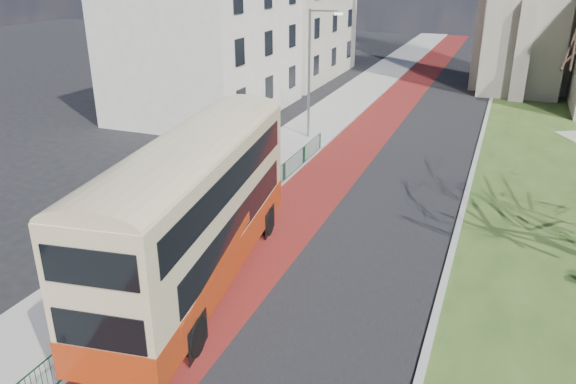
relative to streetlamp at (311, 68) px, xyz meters
The scene contains 11 objects.
ground 19.08m from the streetlamp, 76.42° to the right, with size 160.00×160.00×0.00m, color black.
road_carriageway 7.70m from the streetlamp, 18.88° to the left, with size 9.00×120.00×0.01m, color black.
bus_lane 5.91m from the streetlamp, 32.43° to the left, with size 3.40×120.00×0.01m, color #591414.
pavement_west 5.00m from the streetlamp, 108.07° to the left, with size 4.00×120.00×0.12m, color gray.
kerb_west 5.13m from the streetlamp, 56.03° to the left, with size 0.25×120.00×0.13m, color #999993.
kerb_east 12.07m from the streetlamp, 20.95° to the left, with size 0.25×80.00×0.13m, color #999993.
pedestrian_railing 14.64m from the streetlamp, 84.30° to the right, with size 0.07×24.00×1.12m.
street_block_near 10.62m from the streetlamp, 157.49° to the left, with size 10.30×14.30×13.00m.
street_block_far 22.24m from the streetlamp, 115.76° to the left, with size 10.30×16.30×11.50m.
streetlamp is the anchor object (origin of this frame).
bus 18.53m from the streetlamp, 83.06° to the right, with size 4.70×12.91×5.28m.
Camera 1 is at (7.25, -15.48, 10.66)m, focal length 35.00 mm.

